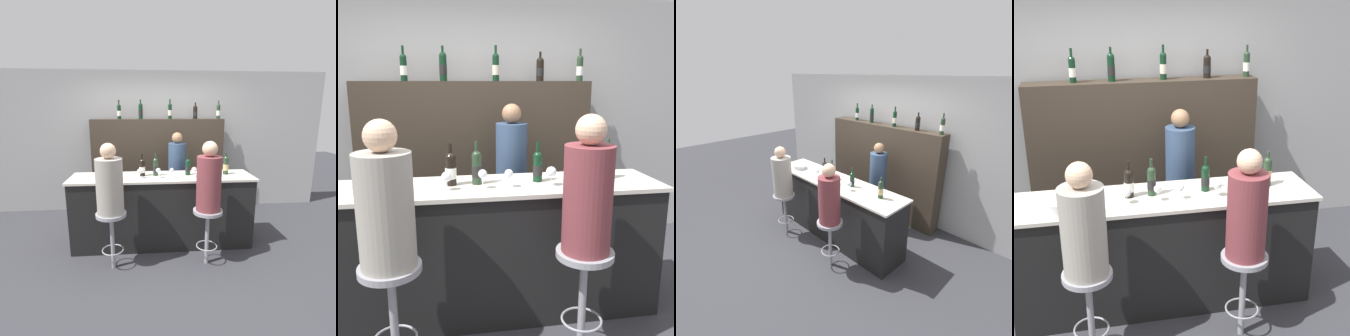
{
  "view_description": "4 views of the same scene",
  "coord_description": "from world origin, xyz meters",
  "views": [
    {
      "loc": [
        -0.22,
        -3.23,
        1.93
      ],
      "look_at": [
        0.08,
        0.26,
        1.13
      ],
      "focal_mm": 28.0,
      "sensor_mm": 36.0,
      "label": 1
    },
    {
      "loc": [
        -0.31,
        -2.31,
        1.74
      ],
      "look_at": [
        0.13,
        0.35,
        1.12
      ],
      "focal_mm": 40.0,
      "sensor_mm": 36.0,
      "label": 2
    },
    {
      "loc": [
        2.89,
        -2.32,
        2.66
      ],
      "look_at": [
        0.14,
        0.36,
        1.24
      ],
      "focal_mm": 28.0,
      "sensor_mm": 36.0,
      "label": 3
    },
    {
      "loc": [
        -0.56,
        -3.18,
        2.58
      ],
      "look_at": [
        0.16,
        0.31,
        1.23
      ],
      "focal_mm": 50.0,
      "sensor_mm": 36.0,
      "label": 4
    }
  ],
  "objects": [
    {
      "name": "wine_bottle_counter_1",
      "position": [
        -0.09,
        0.32,
        1.14
      ],
      "size": [
        0.07,
        0.07,
        0.31
      ],
      "color": "#233823",
      "rests_on": "bar_counter"
    },
    {
      "name": "bartender",
      "position": [
        0.29,
        1.03,
        0.72
      ],
      "size": [
        0.29,
        0.29,
        1.55
      ],
      "color": "#334766",
      "rests_on": "ground_plane"
    },
    {
      "name": "metal_bowl",
      "position": [
        -0.83,
        0.2,
        1.05
      ],
      "size": [
        0.23,
        0.23,
        0.07
      ],
      "color": "#B7B7BC",
      "rests_on": "bar_counter"
    },
    {
      "name": "bar_stool_left",
      "position": [
        -0.65,
        -0.28,
        0.56
      ],
      "size": [
        0.36,
        0.36,
        0.72
      ],
      "color": "gray",
      "rests_on": "ground_plane"
    },
    {
      "name": "bar_stool_right",
      "position": [
        0.52,
        -0.28,
        0.56
      ],
      "size": [
        0.36,
        0.36,
        0.72
      ],
      "color": "gray",
      "rests_on": "ground_plane"
    },
    {
      "name": "wine_bottle_backbar_4",
      "position": [
        1.1,
        1.52,
        1.88
      ],
      "size": [
        0.07,
        0.07,
        0.32
      ],
      "color": "#233823",
      "rests_on": "back_bar_cabinet"
    },
    {
      "name": "wine_glass_1",
      "position": [
        -0.06,
        0.19,
        1.11
      ],
      "size": [
        0.07,
        0.07,
        0.14
      ],
      "color": "silver",
      "rests_on": "bar_counter"
    },
    {
      "name": "wine_bottle_backbar_0",
      "position": [
        -0.68,
        1.52,
        1.88
      ],
      "size": [
        0.07,
        0.07,
        0.33
      ],
      "color": "black",
      "rests_on": "back_bar_cabinet"
    },
    {
      "name": "wine_bottle_backbar_3",
      "position": [
        0.67,
        1.52,
        1.86
      ],
      "size": [
        0.08,
        0.08,
        0.29
      ],
      "color": "black",
      "rests_on": "back_bar_cabinet"
    },
    {
      "name": "wall_back",
      "position": [
        0.0,
        1.75,
        1.3
      ],
      "size": [
        6.4,
        0.05,
        2.6
      ],
      "color": "#9E9E9E",
      "rests_on": "ground_plane"
    },
    {
      "name": "guest_seated_left",
      "position": [
        -0.65,
        -0.28,
        1.08
      ],
      "size": [
        0.31,
        0.31,
        0.83
      ],
      "color": "gray",
      "rests_on": "bar_stool_left"
    },
    {
      "name": "ground_plane",
      "position": [
        0.0,
        0.0,
        0.0
      ],
      "size": [
        16.0,
        16.0,
        0.0
      ],
      "primitive_type": "plane",
      "color": "#333338"
    },
    {
      "name": "wine_glass_0",
      "position": [
        -0.31,
        0.19,
        1.1
      ],
      "size": [
        0.07,
        0.07,
        0.13
      ],
      "color": "silver",
      "rests_on": "bar_counter"
    },
    {
      "name": "wine_bottle_counter_2",
      "position": [
        0.36,
        0.32,
        1.13
      ],
      "size": [
        0.07,
        0.07,
        0.3
      ],
      "color": "black",
      "rests_on": "bar_counter"
    },
    {
      "name": "back_bar_cabinet",
      "position": [
        0.0,
        1.52,
        0.87
      ],
      "size": [
        2.36,
        0.28,
        1.74
      ],
      "color": "#382D23",
      "rests_on": "ground_plane"
    },
    {
      "name": "guest_seated_right",
      "position": [
        0.52,
        -0.28,
        1.09
      ],
      "size": [
        0.3,
        0.3,
        0.84
      ],
      "color": "brown",
      "rests_on": "bar_stool_right"
    },
    {
      "name": "wine_glass_3",
      "position": [
        0.43,
        0.19,
        1.11
      ],
      "size": [
        0.08,
        0.08,
        0.14
      ],
      "color": "silver",
      "rests_on": "bar_counter"
    },
    {
      "name": "wine_bottle_backbar_1",
      "position": [
        -0.3,
        1.52,
        1.89
      ],
      "size": [
        0.07,
        0.07,
        0.33
      ],
      "color": "black",
      "rests_on": "back_bar_cabinet"
    },
    {
      "name": "wine_bottle_counter_0",
      "position": [
        -0.28,
        0.32,
        1.13
      ],
      "size": [
        0.08,
        0.08,
        0.31
      ],
      "color": "black",
      "rests_on": "bar_counter"
    },
    {
      "name": "wine_bottle_backbar_2",
      "position": [
        0.22,
        1.52,
        1.88
      ],
      "size": [
        0.07,
        0.07,
        0.35
      ],
      "color": "black",
      "rests_on": "back_bar_cabinet"
    },
    {
      "name": "bar_counter",
      "position": [
        0.0,
        0.28,
        0.51
      ],
      "size": [
        2.53,
        0.61,
        1.01
      ],
      "color": "black",
      "rests_on": "ground_plane"
    },
    {
      "name": "wine_bottle_counter_3",
      "position": [
        0.9,
        0.32,
        1.14
      ],
      "size": [
        0.08,
        0.08,
        0.31
      ],
      "color": "#233823",
      "rests_on": "bar_counter"
    },
    {
      "name": "wine_glass_2",
      "position": [
        0.12,
        0.19,
        1.11
      ],
      "size": [
        0.07,
        0.07,
        0.13
      ],
      "color": "silver",
      "rests_on": "bar_counter"
    }
  ]
}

